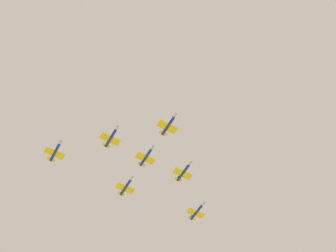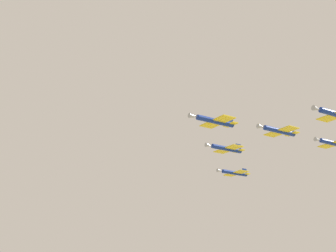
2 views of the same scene
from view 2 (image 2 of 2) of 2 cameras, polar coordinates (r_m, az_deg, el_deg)
jet_lead at (r=108.78m, az=5.64°, el=0.61°), size 10.11×11.43×2.67m
jet_port_inner at (r=109.09m, az=19.59°, el=1.38°), size 10.11×11.43×2.67m
jet_starboard_inner at (r=134.18m, az=7.02°, el=-2.71°), size 10.11×11.43×2.67m
jet_port_outer at (r=122.44m, az=13.24°, el=-0.56°), size 10.11×11.43×2.67m
jet_center_rear at (r=159.51m, az=7.99°, el=-5.63°), size 10.11×11.43×2.67m
jet_port_trail at (r=137.51m, az=19.29°, el=-1.96°), size 10.11×11.43×2.67m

